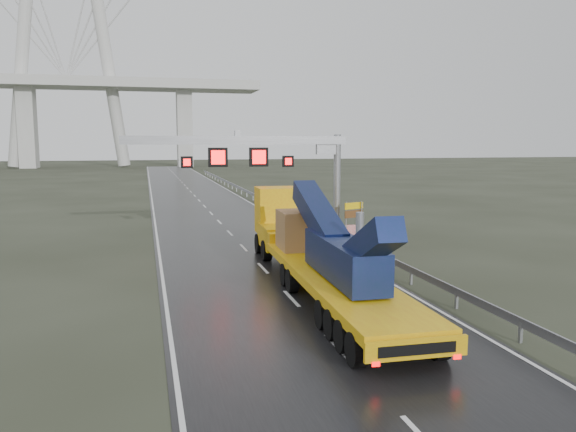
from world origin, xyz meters
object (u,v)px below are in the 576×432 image
object	(u,v)px
heavy_haul_truck	(309,242)
striped_barrier	(351,234)
sign_gantry	(269,158)
exit_sign_pair	(354,213)

from	to	relation	value
heavy_haul_truck	striped_barrier	size ratio (longest dim) A/B	17.61
sign_gantry	striped_barrier	xyz separation A→B (m)	(5.22, -1.70, -5.03)
sign_gantry	heavy_haul_truck	xyz separation A→B (m)	(-0.41, -10.90, -3.75)
sign_gantry	heavy_haul_truck	world-z (taller)	sign_gantry
heavy_haul_truck	striped_barrier	bearing A→B (deg)	60.33
sign_gantry	exit_sign_pair	bearing A→B (deg)	-10.89
striped_barrier	sign_gantry	bearing A→B (deg)	163.96
heavy_haul_truck	striped_barrier	xyz separation A→B (m)	(5.63, 9.20, -1.28)
sign_gantry	heavy_haul_truck	bearing A→B (deg)	-92.14
sign_gantry	striped_barrier	distance (m)	7.44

